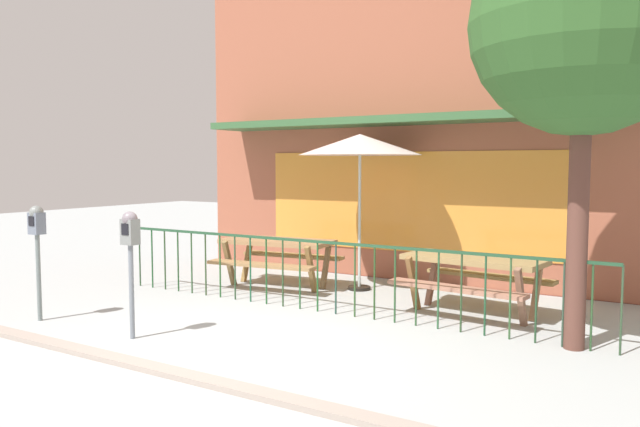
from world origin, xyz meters
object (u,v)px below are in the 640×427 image
at_px(picnic_table_right, 473,269).
at_px(parking_meter_near, 130,241).
at_px(parking_meter_far, 37,232).
at_px(picnic_table_left, 277,249).
at_px(street_tree, 584,24).
at_px(patio_umbrella, 360,146).

distance_m(picnic_table_right, parking_meter_near, 4.34).
height_order(parking_meter_near, parking_meter_far, parking_meter_far).
bearing_deg(parking_meter_far, picnic_table_left, 68.79).
bearing_deg(street_tree, patio_umbrella, 155.11).
bearing_deg(patio_umbrella, picnic_table_right, -18.56).
bearing_deg(picnic_table_right, patio_umbrella, 161.44).
height_order(picnic_table_left, parking_meter_near, parking_meter_near).
xyz_separation_m(picnic_table_left, parking_meter_near, (0.34, -3.33, 0.51)).
height_order(picnic_table_left, parking_meter_far, parking_meter_far).
distance_m(picnic_table_right, street_tree, 3.29).
xyz_separation_m(picnic_table_right, parking_meter_far, (-4.61, -3.18, 0.52)).
distance_m(patio_umbrella, parking_meter_near, 4.09).
distance_m(parking_meter_near, parking_meter_far, 1.65).
bearing_deg(picnic_table_left, picnic_table_right, -3.37).
relative_size(picnic_table_left, parking_meter_far, 1.33).
distance_m(parking_meter_near, street_tree, 5.41).
relative_size(picnic_table_right, patio_umbrella, 0.79).
xyz_separation_m(patio_umbrella, street_tree, (3.46, -1.61, 1.16)).
xyz_separation_m(picnic_table_left, picnic_table_right, (3.30, -0.19, 0.00)).
distance_m(picnic_table_left, parking_meter_far, 3.65).
relative_size(picnic_table_left, picnic_table_right, 1.01).
bearing_deg(picnic_table_right, street_tree, -33.09).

